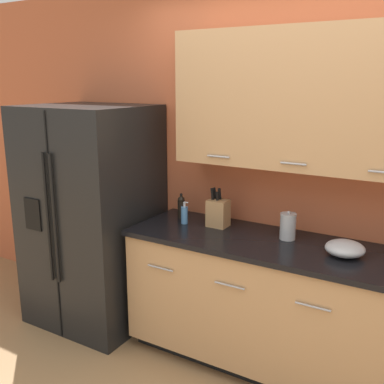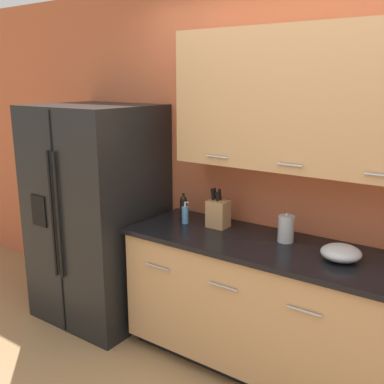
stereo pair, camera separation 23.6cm
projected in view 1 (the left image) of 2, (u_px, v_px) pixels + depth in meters
The scene contains 8 objects.
wall_back at pixel (303, 155), 2.96m from camera, with size 10.00×0.39×2.60m.
counter_unit at pixel (286, 309), 2.93m from camera, with size 2.16×0.64×0.91m.
refrigerator at pixel (92, 216), 3.55m from camera, with size 0.92×0.82×1.73m.
knife_block at pixel (218, 213), 3.15m from camera, with size 0.14×0.12×0.28m.
soap_dispenser at pixel (184, 215), 3.22m from camera, with size 0.05×0.05×0.16m.
oil_bottle at pixel (181, 207), 3.35m from camera, with size 0.05×0.05×0.19m.
steel_canister at pixel (288, 226), 2.90m from camera, with size 0.11×0.11×0.19m.
mixing_bowl at pixel (345, 248), 2.63m from camera, with size 0.23×0.23×0.09m.
Camera 1 is at (0.88, -1.54, 1.91)m, focal length 42.00 mm.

